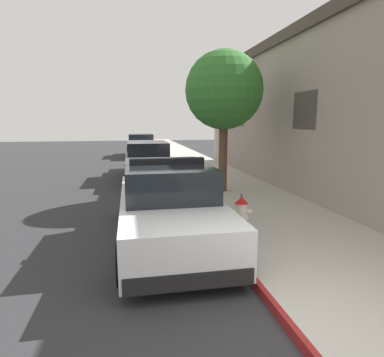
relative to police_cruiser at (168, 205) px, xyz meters
The scene contains 8 objects.
ground_plane 7.21m from the police_cruiser, 117.63° to the left, with size 33.19×60.00×0.20m, color #2B2B2D.
sidewalk_pavement 6.92m from the police_cruiser, 67.12° to the left, with size 3.25×60.00×0.14m, color #ADA89E.
curb_painted_edge 6.46m from the police_cruiser, 80.92° to the left, with size 0.08×60.00×0.14m, color maroon.
police_cruiser is the anchor object (origin of this frame).
parked_car_silver_ahead 7.39m from the police_cruiser, 89.89° to the left, with size 1.94×4.84×1.56m.
parked_car_dark_far 16.75m from the police_cruiser, 89.74° to the left, with size 1.94×4.84×1.56m.
fire_hydrant 1.58m from the police_cruiser, ahead, with size 0.44×0.40×0.76m.
street_tree 5.16m from the police_cruiser, 59.42° to the left, with size 2.47×2.47×4.47m.
Camera 1 is at (-1.78, -2.68, 2.39)m, focal length 30.38 mm.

